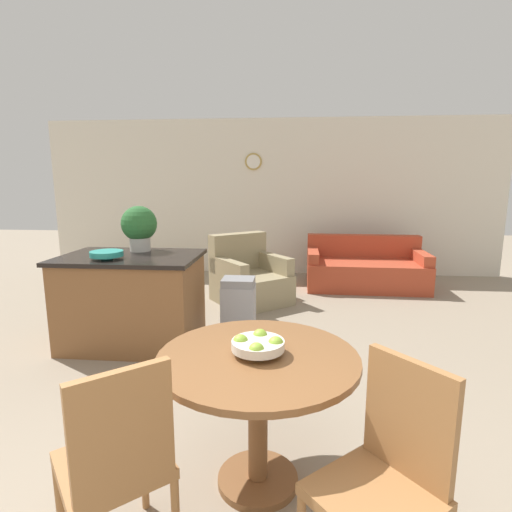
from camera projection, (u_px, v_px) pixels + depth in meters
wall_back at (270, 197)px, 7.06m from camera, size 8.00×0.09×2.70m
dining_table at (258, 385)px, 2.09m from camera, size 1.05×1.05×0.75m
dining_chair_near_left at (117, 458)px, 1.61m from camera, size 0.59×0.59×0.96m
dining_chair_near_right at (388, 471)px, 1.54m from camera, size 0.59×0.59×0.96m
fruit_bowl at (258, 345)px, 2.05m from camera, size 0.27×0.27×0.10m
kitchen_island at (133, 300)px, 4.01m from camera, size 1.35×0.91×0.92m
teal_bowl at (107, 254)px, 3.74m from camera, size 0.30×0.30×0.07m
potted_plant at (139, 226)px, 4.12m from camera, size 0.37×0.37×0.47m
trash_bin at (239, 309)px, 4.15m from camera, size 0.34×0.29×0.66m
couch at (365, 270)px, 6.24m from camera, size 1.81×0.99×0.78m
armchair at (249, 280)px, 5.46m from camera, size 1.21×1.22×0.92m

